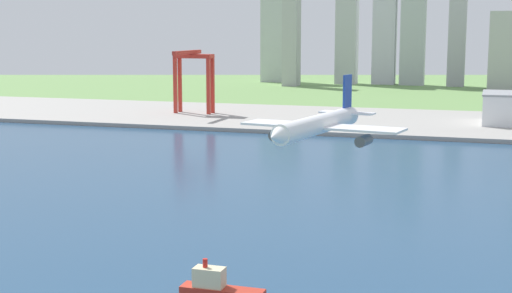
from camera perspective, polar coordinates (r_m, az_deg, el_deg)
The scene contains 7 objects.
ground_plane at distance 295.66m, azimuth 6.85°, elevation -2.63°, with size 2400.00×2400.00×0.00m, color #648D4C.
water_bay at distance 238.40m, azimuth 4.09°, elevation -5.36°, with size 840.00×360.00×0.15m, color navy.
industrial_pier at distance 481.21m, azimuth 11.16°, elevation 1.85°, with size 840.00×140.00×2.50m, color gray.
airplane_landing at distance 162.19m, azimuth 4.74°, elevation 1.63°, with size 37.21×43.65×14.06m.
tugboat_small at distance 167.11m, azimuth -2.95°, elevation -10.71°, with size 18.86×4.60×8.67m.
port_crane_red at distance 510.94m, azimuth -4.87°, elevation 6.03°, with size 26.75×43.91×43.07m.
distant_skyline at distance 824.02m, azimuth 10.74°, elevation 8.89°, with size 308.44×80.78×157.39m.
Camera 1 is at (54.09, 15.28, 58.48)m, focal length 52.26 mm.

